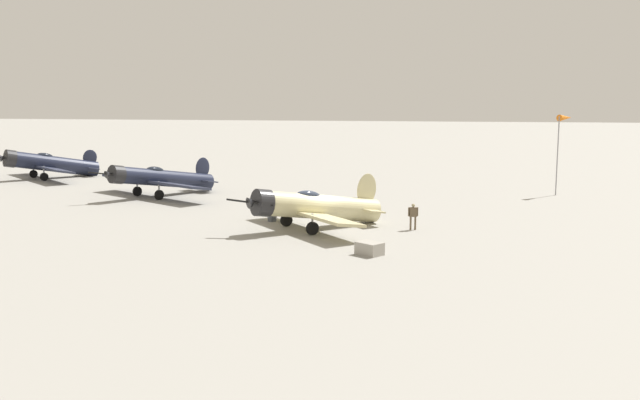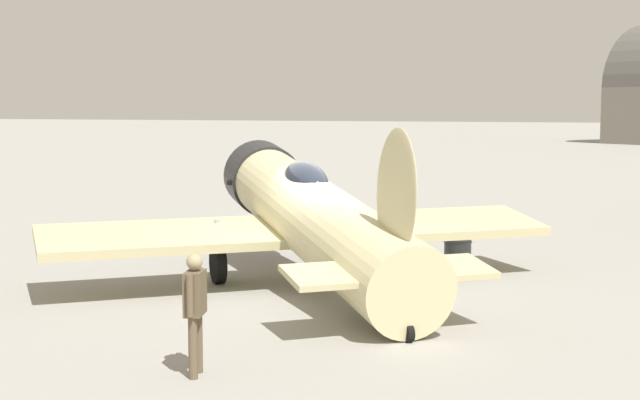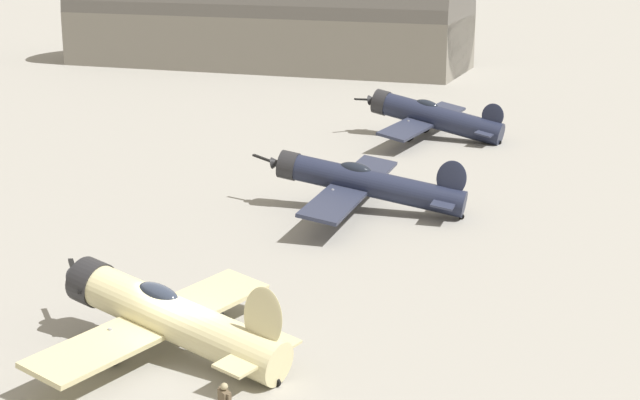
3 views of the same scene
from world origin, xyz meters
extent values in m
plane|color=gray|center=(0.00, 0.00, 0.00)|extent=(400.00, 400.00, 0.00)
cylinder|color=beige|center=(0.00, 0.00, 1.36)|extent=(6.79, 7.44, 2.69)
cylinder|color=#232326|center=(-2.65, 3.02, 1.93)|extent=(1.98, 1.93, 1.76)
cone|color=#232326|center=(-3.08, 3.51, 2.02)|extent=(0.94, 0.93, 0.76)
cube|color=black|center=(-3.18, 3.62, 2.02)|extent=(0.39, 2.84, 0.43)
ellipsoid|color=black|center=(-0.56, 0.63, 2.13)|extent=(1.74, 1.84, 0.91)
cube|color=#C6BC89|center=(-0.67, 0.76, 1.08)|extent=(9.18, 8.39, 0.45)
ellipsoid|color=beige|center=(2.33, -2.66, 2.22)|extent=(1.27, 1.42, 2.31)
cube|color=#C6BC89|center=(2.20, -2.51, 0.97)|extent=(3.28, 3.07, 0.25)
cylinder|color=#999BA0|center=(-2.25, 0.04, 0.85)|extent=(0.14, 0.14, 0.91)
cylinder|color=black|center=(-2.25, 0.04, 0.40)|extent=(0.68, 0.73, 0.80)
cylinder|color=#999BA0|center=(0.25, 2.24, 0.85)|extent=(0.14, 0.14, 0.91)
cylinder|color=black|center=(0.25, 2.24, 0.40)|extent=(0.68, 0.73, 0.80)
cylinder|color=black|center=(2.67, -3.04, 0.14)|extent=(0.26, 0.28, 0.28)
cylinder|color=#1E2338|center=(12.02, 15.44, 1.47)|extent=(8.79, 6.20, 2.76)
cylinder|color=#232326|center=(8.20, 17.84, 2.16)|extent=(1.72, 1.83, 1.58)
cone|color=#232326|center=(7.65, 18.18, 2.26)|extent=(0.86, 0.85, 0.69)
cube|color=black|center=(7.52, 18.26, 2.26)|extent=(1.85, 2.43, 0.51)
ellipsoid|color=black|center=(11.22, 15.94, 2.19)|extent=(1.91, 1.59, 0.93)
cube|color=#282D42|center=(11.06, 16.04, 1.27)|extent=(8.44, 11.87, 0.47)
ellipsoid|color=#1E2338|center=(15.38, 13.35, 2.06)|extent=(1.55, 1.03, 2.04)
cube|color=#282D42|center=(15.21, 13.45, 0.97)|extent=(2.74, 3.47, 0.26)
cylinder|color=#999BA0|center=(9.75, 15.01, 0.95)|extent=(0.14, 0.14, 1.09)
cylinder|color=black|center=(9.75, 15.01, 0.40)|extent=(0.78, 0.59, 0.80)
cylinder|color=#999BA0|center=(11.42, 17.68, 0.95)|extent=(0.14, 0.14, 1.09)
cylinder|color=black|center=(11.42, 17.68, 0.40)|extent=(0.78, 0.59, 0.80)
cylinder|color=black|center=(15.86, 13.05, 0.14)|extent=(0.29, 0.23, 0.28)
cylinder|color=#1E2338|center=(22.12, 31.72, 1.45)|extent=(7.87, 7.07, 3.17)
cylinder|color=#232326|center=(18.91, 34.48, 2.23)|extent=(2.02, 2.08, 1.84)
cone|color=#232326|center=(18.42, 34.90, 2.35)|extent=(0.97, 0.98, 0.80)
cube|color=black|center=(18.30, 35.00, 2.35)|extent=(2.58, 0.72, 0.42)
ellipsoid|color=black|center=(21.45, 32.30, 2.28)|extent=(1.86, 1.75, 0.98)
cube|color=#282D42|center=(21.32, 32.41, 1.21)|extent=(9.90, 11.10, 0.53)
ellipsoid|color=#1E2338|center=(24.95, 29.30, 1.90)|extent=(1.43, 1.25, 1.91)
cube|color=#282D42|center=(24.80, 29.43, 0.87)|extent=(3.05, 3.30, 0.30)
cylinder|color=#999BA0|center=(19.81, 31.47, 0.93)|extent=(0.14, 0.14, 1.07)
cylinder|color=black|center=(19.81, 31.47, 0.40)|extent=(0.74, 0.67, 0.80)
cylinder|color=#999BA0|center=(22.01, 34.04, 0.93)|extent=(0.14, 0.14, 1.07)
cylinder|color=black|center=(22.01, 34.04, 0.40)|extent=(0.74, 0.67, 0.80)
cylinder|color=black|center=(25.36, 28.95, 0.14)|extent=(0.28, 0.26, 0.28)
cube|color=brown|center=(0.52, -5.79, 1.13)|extent=(0.34, 0.49, 0.59)
sphere|color=#9B8F69|center=(0.52, -5.79, 1.55)|extent=(0.22, 0.22, 0.22)
cylinder|color=brown|center=(0.44, -5.53, 1.14)|extent=(0.09, 0.09, 0.55)
cylinder|color=#474C56|center=(1.87, 3.60, 0.43)|extent=(0.60, 0.60, 0.85)
torus|color=#474C56|center=(1.87, 3.60, 0.60)|extent=(0.63, 0.63, 0.04)
torus|color=#474C56|center=(1.87, 3.60, 0.26)|extent=(0.63, 0.63, 0.04)
cube|color=slate|center=(18.90, 71.00, 2.72)|extent=(40.45, 33.77, 5.45)
cylinder|color=#524E49|center=(18.90, 71.00, 5.45)|extent=(40.45, 33.77, 12.66)
camera|label=1|loc=(-42.52, -7.93, 8.18)|focal=39.16mm
camera|label=2|loc=(6.50, -16.32, 3.59)|focal=51.57mm
camera|label=3|loc=(-3.93, -32.07, 14.21)|focal=57.32mm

